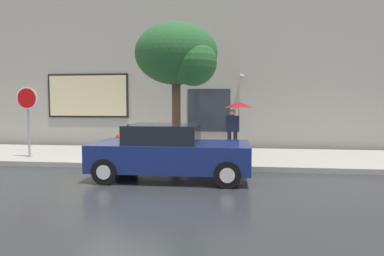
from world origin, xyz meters
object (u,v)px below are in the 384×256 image
(parked_car, at_px, (170,152))
(stop_sign, at_px, (27,108))
(fire_hydrant, at_px, (119,147))
(pedestrian_with_umbrella, at_px, (237,112))
(street_tree, at_px, (179,56))

(parked_car, xyz_separation_m, stop_sign, (-5.24, 1.91, 1.14))
(fire_hydrant, height_order, pedestrian_with_umbrella, pedestrian_with_umbrella)
(fire_hydrant, xyz_separation_m, stop_sign, (-3.21, 0.03, 1.28))
(parked_car, distance_m, fire_hydrant, 2.77)
(fire_hydrant, distance_m, stop_sign, 3.45)
(fire_hydrant, distance_m, pedestrian_with_umbrella, 4.25)
(pedestrian_with_umbrella, bearing_deg, parked_car, -118.54)
(stop_sign, bearing_deg, pedestrian_with_umbrella, 11.35)
(fire_hydrant, xyz_separation_m, pedestrian_with_umbrella, (3.84, 1.44, 1.11))
(pedestrian_with_umbrella, bearing_deg, street_tree, -147.64)
(fire_hydrant, bearing_deg, street_tree, 7.44)
(pedestrian_with_umbrella, xyz_separation_m, street_tree, (-1.87, -1.19, 1.84))
(parked_car, height_order, street_tree, street_tree)
(fire_hydrant, distance_m, street_tree, 3.55)
(pedestrian_with_umbrella, relative_size, street_tree, 0.43)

